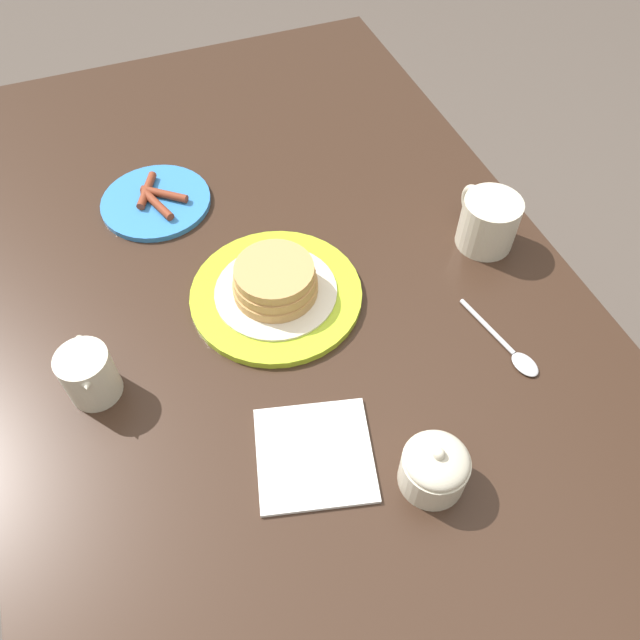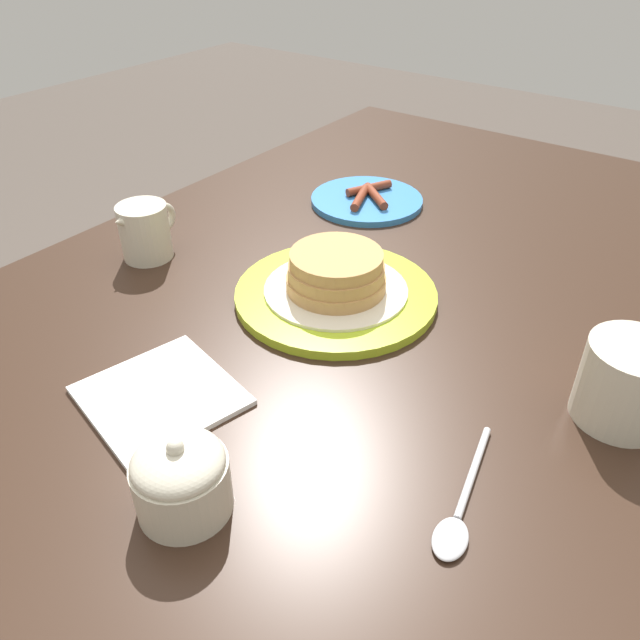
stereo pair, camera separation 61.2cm
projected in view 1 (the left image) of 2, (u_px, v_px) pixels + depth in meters
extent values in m
plane|color=#51473F|center=(301.00, 495.00, 1.56)|extent=(8.00, 8.00, 0.00)
cube|color=#332116|center=(289.00, 305.00, 0.96)|extent=(1.50, 0.88, 0.03)
cube|color=#332116|center=(341.00, 174.00, 1.74)|extent=(0.07, 0.07, 0.75)
cube|color=#332116|center=(64.00, 244.00, 1.57)|extent=(0.07, 0.07, 0.75)
cylinder|color=#AAC628|center=(276.00, 295.00, 0.94)|extent=(0.26, 0.26, 0.01)
cylinder|color=beige|center=(276.00, 291.00, 0.94)|extent=(0.18, 0.18, 0.00)
cylinder|color=tan|center=(275.00, 287.00, 0.93)|extent=(0.13, 0.13, 0.02)
cylinder|color=tan|center=(275.00, 279.00, 0.91)|extent=(0.12, 0.12, 0.02)
cylinder|color=tan|center=(274.00, 272.00, 0.90)|extent=(0.12, 0.12, 0.02)
cylinder|color=#337AC6|center=(156.00, 202.00, 1.07)|extent=(0.19, 0.19, 0.01)
cylinder|color=brown|center=(157.00, 204.00, 1.05)|extent=(0.08, 0.04, 0.01)
cylinder|color=brown|center=(147.00, 190.00, 1.07)|extent=(0.08, 0.05, 0.01)
cylinder|color=brown|center=(164.00, 194.00, 1.06)|extent=(0.06, 0.07, 0.01)
cylinder|color=beige|center=(488.00, 222.00, 0.98)|extent=(0.09, 0.09, 0.09)
torus|color=beige|center=(474.00, 204.00, 1.01)|extent=(0.06, 0.01, 0.06)
cylinder|color=brown|center=(493.00, 205.00, 0.96)|extent=(0.08, 0.08, 0.00)
cylinder|color=beige|center=(89.00, 375.00, 0.82)|extent=(0.07, 0.07, 0.08)
cone|color=beige|center=(86.00, 383.00, 0.78)|extent=(0.03, 0.03, 0.04)
torus|color=beige|center=(83.00, 351.00, 0.83)|extent=(0.04, 0.01, 0.04)
cylinder|color=beige|center=(433.00, 471.00, 0.75)|extent=(0.08, 0.08, 0.05)
ellipsoid|color=beige|center=(437.00, 460.00, 0.73)|extent=(0.08, 0.08, 0.03)
sphere|color=beige|center=(439.00, 454.00, 0.71)|extent=(0.01, 0.01, 0.01)
cube|color=white|center=(314.00, 454.00, 0.79)|extent=(0.17, 0.18, 0.01)
cylinder|color=silver|center=(487.00, 326.00, 0.91)|extent=(0.11, 0.03, 0.01)
ellipsoid|color=silver|center=(525.00, 365.00, 0.87)|extent=(0.05, 0.04, 0.01)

